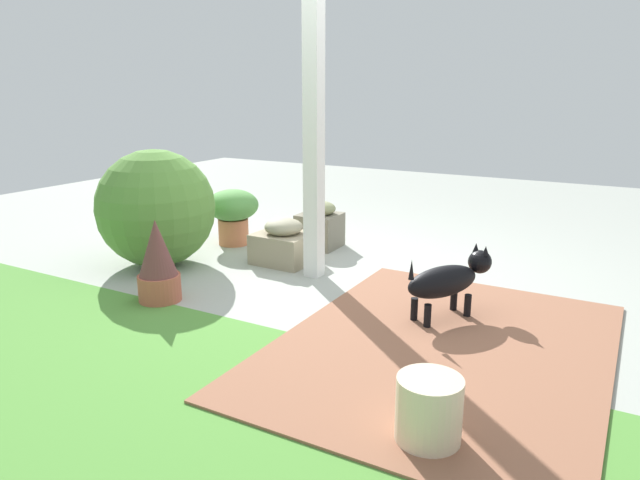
{
  "coord_description": "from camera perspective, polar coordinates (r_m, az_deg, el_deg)",
  "views": [
    {
      "loc": [
        -1.85,
        3.79,
        1.48
      ],
      "look_at": [
        0.23,
        0.09,
        0.35
      ],
      "focal_mm": 32.36,
      "sensor_mm": 36.0,
      "label": 1
    }
  ],
  "objects": [
    {
      "name": "ground_plane",
      "position": [
        4.47,
        3.12,
        -4.41
      ],
      "size": [
        12.0,
        12.0,
        0.0
      ],
      "primitive_type": "plane",
      "color": "#A1A69C"
    },
    {
      "name": "brick_path",
      "position": [
        3.5,
        12.0,
        -10.32
      ],
      "size": [
        1.8,
        2.4,
        0.02
      ],
      "primitive_type": "cube",
      "color": "#925D44",
      "rests_on": "ground"
    },
    {
      "name": "lawn_patch",
      "position": [
        3.18,
        -28.19,
        -14.65
      ],
      "size": [
        5.2,
        2.8,
        0.01
      ],
      "primitive_type": "cube",
      "color": "#518F38",
      "rests_on": "ground"
    },
    {
      "name": "porch_pillar",
      "position": [
        4.44,
        -0.62,
        11.22
      ],
      "size": [
        0.13,
        0.13,
        2.39
      ],
      "primitive_type": "cube",
      "color": "white",
      "rests_on": "ground"
    },
    {
      "name": "stone_planter_nearest",
      "position": [
        5.45,
        -0.03,
        1.44
      ],
      "size": [
        0.37,
        0.37,
        0.44
      ],
      "color": "gray",
      "rests_on": "ground"
    },
    {
      "name": "stone_planter_near",
      "position": [
        4.97,
        -3.6,
        -0.31
      ],
      "size": [
        0.49,
        0.43,
        0.39
      ],
      "color": "gray",
      "rests_on": "ground"
    },
    {
      "name": "round_shrub",
      "position": [
        5.02,
        -15.91,
        3.04
      ],
      "size": [
        0.99,
        0.99,
        0.99
      ],
      "primitive_type": "sphere",
      "color": "#558838",
      "rests_on": "ground"
    },
    {
      "name": "terracotta_pot_spiky",
      "position": [
        4.21,
        -15.75,
        -2.17
      ],
      "size": [
        0.3,
        0.3,
        0.59
      ],
      "color": "#B55A43",
      "rests_on": "ground"
    },
    {
      "name": "terracotta_pot_broad",
      "position": [
        5.59,
        -8.63,
        2.86
      ],
      "size": [
        0.5,
        0.5,
        0.53
      ],
      "color": "#C9714C",
      "rests_on": "ground"
    },
    {
      "name": "dog",
      "position": [
        3.83,
        12.58,
        -3.85
      ],
      "size": [
        0.46,
        0.64,
        0.47
      ],
      "color": "black",
      "rests_on": "ground"
    },
    {
      "name": "ceramic_urn",
      "position": [
        2.59,
        10.7,
        -16.28
      ],
      "size": [
        0.28,
        0.28,
        0.3
      ],
      "primitive_type": "cylinder",
      "color": "beige",
      "rests_on": "ground"
    }
  ]
}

